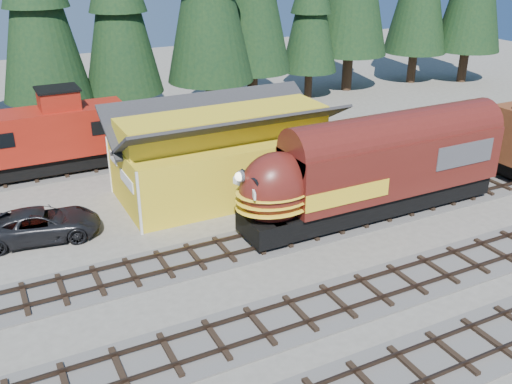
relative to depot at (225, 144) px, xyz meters
name	(u,v)px	position (x,y,z in m)	size (l,w,h in m)	color
ground	(323,277)	(0.00, -10.50, -2.96)	(120.00, 120.00, 0.00)	#6B665B
track_siding	(432,199)	(10.00, -6.50, -2.90)	(68.00, 3.20, 0.33)	#4C4947
track_spur	(31,177)	(-10.00, 7.50, -2.90)	(32.00, 3.20, 0.33)	#4C4947
depot	(225,144)	(0.00, 0.00, 0.00)	(12.80, 7.00, 5.30)	yellow
locomotive	(368,174)	(5.23, -6.50, -0.48)	(15.55, 3.09, 4.23)	black
caboose	(48,136)	(-8.62, 7.50, -0.46)	(9.64, 2.80, 5.01)	black
pickup_truck_a	(41,224)	(-10.51, -1.18, -2.17)	(2.62, 5.68, 1.58)	black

